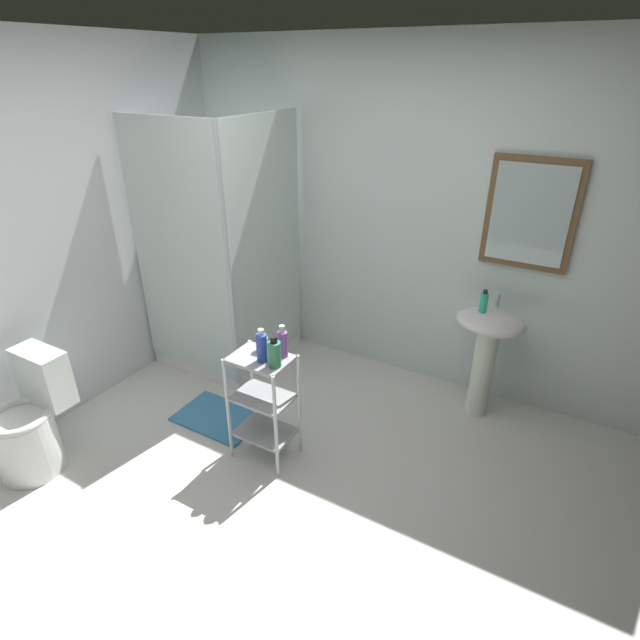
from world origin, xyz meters
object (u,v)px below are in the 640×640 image
shower_stall (228,312)px  storage_cart (263,399)px  pedestal_sink (487,343)px  body_wash_bottle_green (274,353)px  conditioner_bottle_purple (283,343)px  bath_mat (219,417)px  rinse_cup (262,344)px  toilet (31,425)px  hand_soap_bottle (484,302)px  shampoo_bottle_blue (262,347)px

shower_stall → storage_cart: bearing=-41.1°
pedestal_sink → body_wash_bottle_green: body_wash_bottle_green is taller
conditioner_bottle_purple → bath_mat: conditioner_bottle_purple is taller
rinse_cup → conditioner_bottle_purple: bearing=2.0°
shower_stall → toilet: shower_stall is taller
body_wash_bottle_green → hand_soap_bottle: bearing=52.7°
conditioner_bottle_purple → toilet: bearing=-146.0°
storage_cart → hand_soap_bottle: 1.58m
storage_cart → hand_soap_bottle: bearing=48.0°
rinse_cup → bath_mat: 0.91m
toilet → rinse_cup: rinse_cup is taller
pedestal_sink → storage_cart: bearing=-133.5°
shower_stall → pedestal_sink: bearing=9.0°
toilet → bath_mat: size_ratio=1.27×
hand_soap_bottle → shower_stall: bearing=-170.9°
rinse_cup → bath_mat: size_ratio=0.14×
storage_cart → conditioner_bottle_purple: conditioner_bottle_purple is taller
shower_stall → toilet: size_ratio=2.63×
conditioner_bottle_purple → bath_mat: bearing=176.0°
toilet → rinse_cup: 1.52m
hand_soap_bottle → body_wash_bottle_green: size_ratio=0.81×
rinse_cup → body_wash_bottle_green: bearing=-33.8°
shower_stall → body_wash_bottle_green: bearing=-38.6°
rinse_cup → storage_cart: bearing=-63.5°
conditioner_bottle_purple → shampoo_bottle_blue: (-0.07, -0.11, 0.01)m
hand_soap_bottle → conditioner_bottle_purple: (-0.91, -1.05, -0.05)m
shower_stall → conditioner_bottle_purple: shower_stall is taller
pedestal_sink → conditioner_bottle_purple: bearing=-132.7°
body_wash_bottle_green → rinse_cup: size_ratio=2.25×
toilet → storage_cart: size_ratio=1.03×
shower_stall → hand_soap_bottle: 2.02m
toilet → storage_cart: 1.44m
toilet → shampoo_bottle_blue: bearing=32.1°
storage_cart → body_wash_bottle_green: 0.41m
pedestal_sink → hand_soap_bottle: size_ratio=5.12×
storage_cart → bath_mat: 0.68m
pedestal_sink → bath_mat: (-1.59, -1.01, -0.57)m
shower_stall → conditioner_bottle_purple: (1.04, -0.74, 0.36)m
toilet → storage_cart: (1.19, 0.79, 0.12)m
shampoo_bottle_blue → hand_soap_bottle: bearing=49.6°
body_wash_bottle_green → shampoo_bottle_blue: 0.10m
hand_soap_bottle → storage_cart: bearing=-132.0°
pedestal_sink → hand_soap_bottle: hand_soap_bottle is taller
shower_stall → pedestal_sink: (2.02, 0.32, 0.12)m
pedestal_sink → toilet: size_ratio=1.07×
body_wash_bottle_green → shampoo_bottle_blue: size_ratio=0.92×
conditioner_bottle_purple → body_wash_bottle_green: (0.02, -0.12, -0.00)m
shampoo_bottle_blue → body_wash_bottle_green: bearing=-6.2°
shower_stall → body_wash_bottle_green: shower_stall is taller
hand_soap_bottle → bath_mat: hand_soap_bottle is taller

